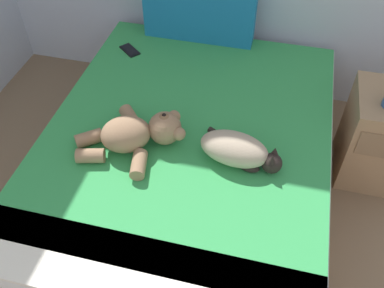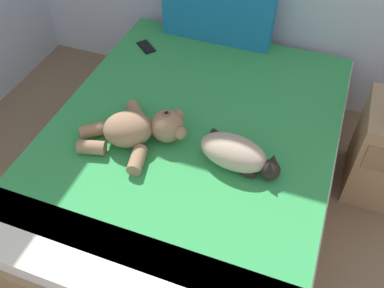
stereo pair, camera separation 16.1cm
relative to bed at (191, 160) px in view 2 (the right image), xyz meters
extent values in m
cube|color=#9E7A56|center=(0.00, 0.00, -0.09)|extent=(1.54, 1.97, 0.29)
cube|color=white|center=(0.00, 0.00, 0.14)|extent=(1.50, 1.91, 0.17)
cube|color=green|center=(0.00, 0.06, 0.23)|extent=(1.48, 1.77, 0.02)
cube|color=silver|center=(0.00, -0.82, 0.23)|extent=(1.48, 0.32, 0.02)
cube|color=#1972AD|center=(-0.15, 0.89, 0.45)|extent=(0.72, 0.14, 0.41)
ellipsoid|color=tan|center=(0.27, -0.14, 0.32)|extent=(0.36, 0.24, 0.15)
sphere|color=black|center=(0.46, -0.17, 0.29)|extent=(0.10, 0.10, 0.10)
cone|color=black|center=(0.46, -0.14, 0.35)|extent=(0.04, 0.04, 0.04)
cone|color=black|center=(0.45, -0.20, 0.35)|extent=(0.04, 0.04, 0.04)
cylinder|color=black|center=(0.18, -0.02, 0.26)|extent=(0.16, 0.10, 0.03)
ellipsoid|color=black|center=(0.36, -0.19, 0.27)|extent=(0.11, 0.07, 0.04)
ellipsoid|color=#937051|center=(-0.27, -0.18, 0.33)|extent=(0.31, 0.29, 0.17)
sphere|color=#937051|center=(-0.09, -0.10, 0.33)|extent=(0.17, 0.17, 0.17)
sphere|color=brown|center=(-0.09, -0.10, 0.39)|extent=(0.07, 0.07, 0.07)
sphere|color=black|center=(-0.09, -0.10, 0.41)|extent=(0.02, 0.02, 0.02)
sphere|color=#937051|center=(-0.07, -0.01, 0.34)|extent=(0.07, 0.07, 0.07)
sphere|color=#937051|center=(-0.01, -0.13, 0.34)|extent=(0.07, 0.07, 0.07)
cylinder|color=#937051|center=(-0.31, -0.02, 0.28)|extent=(0.15, 0.16, 0.07)
cylinder|color=#937051|center=(-0.46, -0.21, 0.28)|extent=(0.15, 0.14, 0.07)
cylinder|color=#937051|center=(-0.16, -0.32, 0.28)|extent=(0.10, 0.16, 0.07)
cylinder|color=#937051|center=(-0.41, -0.32, 0.28)|extent=(0.15, 0.10, 0.07)
cube|color=black|center=(-0.54, 0.62, 0.25)|extent=(0.16, 0.15, 0.01)
cube|color=black|center=(-0.54, 0.62, 0.25)|extent=(0.14, 0.13, 0.00)
camera|label=1|loc=(0.40, -1.55, 1.81)|focal=39.70mm
camera|label=2|loc=(0.56, -1.50, 1.81)|focal=39.70mm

